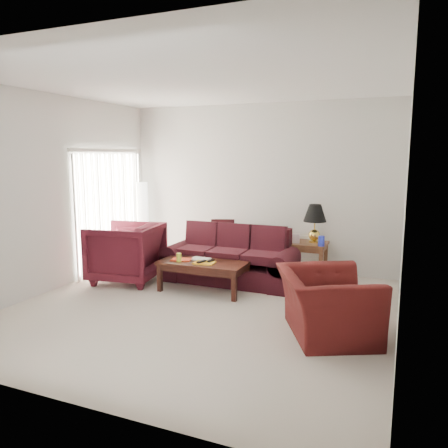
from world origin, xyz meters
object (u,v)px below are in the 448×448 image
Objects in this scene: armchair_left at (126,252)px; armchair_right at (327,304)px; coffee_table at (204,276)px; end_table at (309,260)px; sofa at (230,255)px; floor_lamp at (143,220)px.

armchair_right is at bearing 65.27° from armchair_left.
end_table is at bearing 53.85° from coffee_table.
sofa is 1.38m from end_table.
floor_lamp is (-3.39, 0.13, 0.47)m from end_table.
armchair_left is at bearing -154.48° from end_table.
floor_lamp reaches higher than coffee_table.
end_table is 0.46× the size of coffee_table.
end_table reaches higher than coffee_table.
armchair_left reaches higher than armchair_right.
end_table is 0.58× the size of armchair_left.
floor_lamp is at bearing 33.10° from armchair_right.
floor_lamp reaches higher than armchair_right.
end_table is 0.54× the size of armchair_right.
floor_lamp is at bearing 157.79° from sofa.
armchair_right is (1.84, -1.60, -0.07)m from sofa.
sofa is 2.44m from armchair_right.
sofa is 0.68m from coffee_table.
sofa is at bearing 102.35° from armchair_left.
floor_lamp is 2.56m from coffee_table.
armchair_left is 1.44m from coffee_table.
coffee_table is (-0.19, -0.62, -0.21)m from sofa.
sofa is 1.88× the size of armchair_right.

